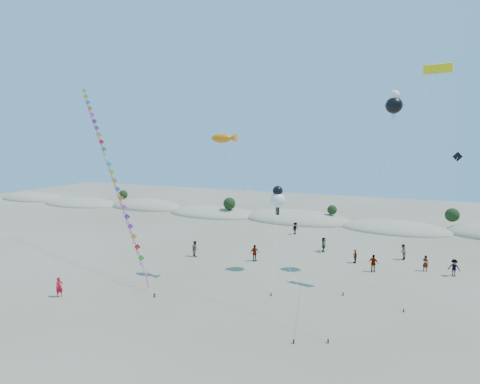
# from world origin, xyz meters

# --- Properties ---
(ground) EXTENTS (160.00, 160.00, 0.00)m
(ground) POSITION_xyz_m (0.00, 0.00, 0.00)
(ground) COLOR #786C53
(ground) RESTS_ON ground
(dune_ridge) EXTENTS (145.30, 11.49, 5.57)m
(dune_ridge) POSITION_xyz_m (1.06, 45.14, 0.11)
(dune_ridge) COLOR tan
(dune_ridge) RESTS_ON ground
(kite_train) EXTENTS (20.48, 13.74, 20.99)m
(kite_train) POSITION_xyz_m (-13.51, 14.23, 10.95)
(kite_train) COLOR #3F2D1E
(kite_train) RESTS_ON ground
(fish_kite) EXTENTS (13.69, 9.94, 14.53)m
(fish_kite) POSITION_xyz_m (0.76, 14.19, 14.00)
(fish_kite) COLOR #3F2D1E
(fish_kite) RESTS_ON ground
(cartoon_kite_low) EXTENTS (2.57, 7.89, 9.13)m
(cartoon_kite_low) POSITION_xyz_m (4.99, 18.28, 7.83)
(cartoon_kite_low) COLOR #3F2D1E
(cartoon_kite_low) RESTS_ON ground
(cartoon_kite_high) EXTENTS (4.23, 9.36, 18.86)m
(cartoon_kite_high) POSITION_xyz_m (15.82, 22.32, 17.50)
(cartoon_kite_high) COLOR #3F2D1E
(cartoon_kite_high) RESTS_ON ground
(parafoil_kite) EXTENTS (9.86, 15.66, 20.58)m
(parafoil_kite) POSITION_xyz_m (19.28, 18.63, 19.75)
(parafoil_kite) COLOR #3F2D1E
(parafoil_kite) RESTS_ON ground
(dark_kite) EXTENTS (4.23, 7.08, 12.86)m
(dark_kite) POSITION_xyz_m (20.30, 16.95, 8.54)
(dark_kite) COLOR #3F2D1E
(dark_kite) RESTS_ON ground
(flyer_foreground) EXTENTS (0.63, 0.76, 1.78)m
(flyer_foreground) POSITION_xyz_m (-10.61, 3.74, 0.89)
(flyer_foreground) COLOR red
(flyer_foreground) RESTS_ON ground
(beachgoers) EXTENTS (29.14, 16.90, 1.91)m
(beachgoers) POSITION_xyz_m (9.43, 25.38, 0.90)
(beachgoers) COLOR slate
(beachgoers) RESTS_ON ground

